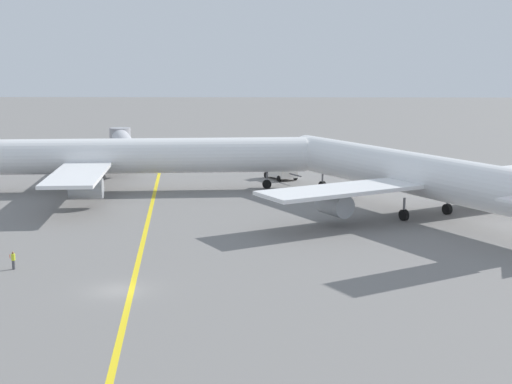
# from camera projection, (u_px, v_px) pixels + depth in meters

# --- Properties ---
(ground_plane) EXTENTS (600.00, 600.00, 0.00)m
(ground_plane) POSITION_uv_depth(u_px,v_px,m) (119.00, 290.00, 61.99)
(ground_plane) COLOR slate
(taxiway_stripe) EXTENTS (13.43, 119.36, 0.01)m
(taxiway_stripe) POSITION_uv_depth(u_px,v_px,m) (139.00, 258.00, 71.83)
(taxiway_stripe) COLOR yellow
(taxiway_stripe) RESTS_ON ground
(airliner_at_gate_left) EXTENTS (61.16, 44.17, 16.17)m
(airliner_at_gate_left) POSITION_uv_depth(u_px,v_px,m) (106.00, 157.00, 107.24)
(airliner_at_gate_left) COLOR white
(airliner_at_gate_left) RESTS_ON ground
(airliner_being_pushed) EXTENTS (39.88, 46.03, 16.14)m
(airliner_being_pushed) POSITION_uv_depth(u_px,v_px,m) (412.00, 174.00, 91.63)
(airliner_being_pushed) COLOR white
(airliner_being_pushed) RESTS_ON ground
(pushback_tug) EXTENTS (5.74, 8.44, 2.94)m
(pushback_tug) POSITION_uv_depth(u_px,v_px,m) (280.00, 171.00, 118.38)
(pushback_tug) COLOR white
(pushback_tug) RESTS_ON ground
(ground_crew_ramp_agent_by_cones) EXTENTS (0.43, 0.41, 1.65)m
(ground_crew_ramp_agent_by_cones) POSITION_uv_depth(u_px,v_px,m) (13.00, 260.00, 68.00)
(ground_crew_ramp_agent_by_cones) COLOR #4C4C51
(ground_crew_ramp_agent_by_cones) RESTS_ON ground
(jet_bridge) EXTENTS (8.72, 22.51, 6.00)m
(jet_bridge) POSITION_uv_depth(u_px,v_px,m) (123.00, 142.00, 131.12)
(jet_bridge) COLOR #B7B7BC
(jet_bridge) RESTS_ON ground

